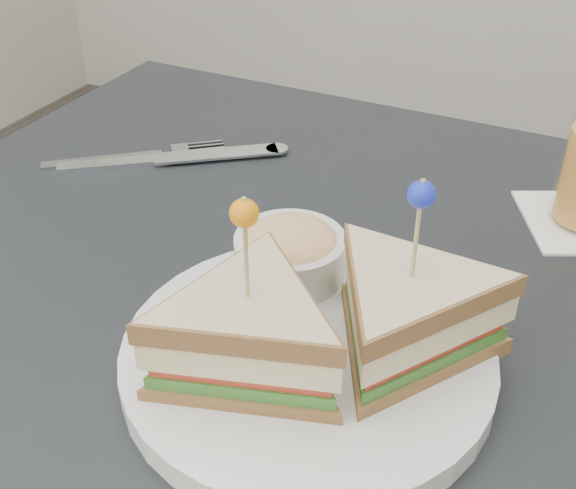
% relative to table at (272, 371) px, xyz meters
% --- Properties ---
extents(table, '(0.80, 0.80, 0.75)m').
position_rel_table_xyz_m(table, '(0.00, 0.00, 0.00)').
color(table, black).
rests_on(table, ground).
extents(plate_meal, '(0.31, 0.31, 0.15)m').
position_rel_table_xyz_m(plate_meal, '(0.06, -0.05, 0.12)').
color(plate_meal, silver).
rests_on(plate_meal, table).
extents(cutlery_fork, '(0.16, 0.14, 0.01)m').
position_rel_table_xyz_m(cutlery_fork, '(-0.23, 0.16, 0.08)').
color(cutlery_fork, '#B3B6BE').
rests_on(cutlery_fork, table).
extents(cutlery_knife, '(0.20, 0.16, 0.01)m').
position_rel_table_xyz_m(cutlery_knife, '(-0.21, 0.16, 0.08)').
color(cutlery_knife, white).
rests_on(cutlery_knife, table).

